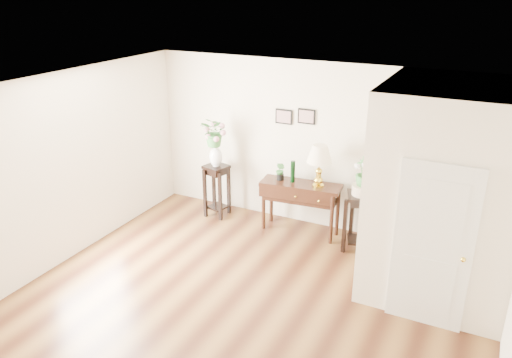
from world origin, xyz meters
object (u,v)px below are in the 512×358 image
Objects in this scene: table_lamp at (319,166)px; plant_stand_b at (360,222)px; console_table at (300,208)px; plant_stand_a at (217,191)px.

plant_stand_b is at bearing -10.78° from table_lamp.
plant_stand_b is (1.06, -0.15, 0.03)m from console_table.
table_lamp is 2.01m from plant_stand_a.
console_table is 1.07m from plant_stand_b.
table_lamp reaches higher than console_table.
plant_stand_a is 1.01× the size of plant_stand_b.
table_lamp reaches higher than plant_stand_b.
console_table is 1.57m from plant_stand_a.
plant_stand_b is at bearing -13.57° from console_table.
plant_stand_a reaches higher than plant_stand_b.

